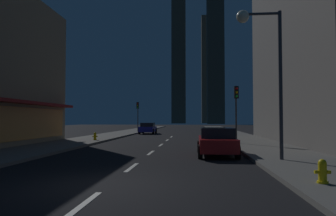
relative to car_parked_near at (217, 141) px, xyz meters
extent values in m
cube|color=black|center=(-3.60, 24.57, -0.79)|extent=(78.00, 136.00, 0.10)
cube|color=#605E59|center=(3.40, 24.57, -0.67)|extent=(4.00, 76.00, 0.15)
cube|color=#605E59|center=(-10.60, 24.57, -0.67)|extent=(4.00, 76.00, 0.15)
cube|color=silver|center=(-3.60, -9.43, -0.73)|extent=(0.16, 2.20, 0.01)
cube|color=silver|center=(-3.60, -4.23, -0.73)|extent=(0.16, 2.20, 0.01)
cube|color=silver|center=(-3.60, 0.97, -0.73)|extent=(0.16, 2.20, 0.01)
cube|color=silver|center=(-3.60, 6.17, -0.73)|extent=(0.16, 2.20, 0.01)
cube|color=silver|center=(-3.60, 11.37, -0.73)|extent=(0.16, 2.20, 0.01)
cube|color=silver|center=(-3.60, 16.57, -0.73)|extent=(0.16, 2.20, 0.01)
cube|color=maroon|center=(-12.20, 0.83, 2.26)|extent=(0.90, 17.93, 0.20)
cube|color=#454133|center=(-8.46, 127.93, 35.00)|extent=(6.52, 6.37, 71.48)
cube|color=brown|center=(5.41, 137.29, 26.10)|extent=(5.62, 7.26, 53.69)
cube|color=#403D30|center=(7.78, 112.66, 35.55)|extent=(6.94, 8.62, 72.57)
cube|color=#B21919|center=(0.00, 0.05, -0.13)|extent=(1.80, 4.20, 0.65)
cube|color=black|center=(0.00, -0.15, 0.43)|extent=(1.64, 2.00, 0.55)
cylinder|color=black|center=(-0.88, 1.45, -0.40)|extent=(0.22, 0.68, 0.68)
cylinder|color=black|center=(0.88, 1.45, -0.40)|extent=(0.22, 0.68, 0.68)
cylinder|color=black|center=(-0.88, -1.35, -0.40)|extent=(0.22, 0.68, 0.68)
cylinder|color=black|center=(0.88, -1.35, -0.40)|extent=(0.22, 0.68, 0.68)
sphere|color=white|center=(-0.55, 2.10, -0.08)|extent=(0.18, 0.18, 0.18)
sphere|color=white|center=(0.55, 2.10, -0.08)|extent=(0.18, 0.18, 0.18)
cube|color=navy|center=(-7.20, 23.43, -0.13)|extent=(1.80, 4.20, 0.65)
cube|color=black|center=(-7.20, 23.23, 0.43)|extent=(1.64, 2.00, 0.55)
cylinder|color=black|center=(-8.08, 24.83, -0.40)|extent=(0.22, 0.68, 0.68)
cylinder|color=black|center=(-6.32, 24.83, -0.40)|extent=(0.22, 0.68, 0.68)
cylinder|color=black|center=(-8.08, 22.03, -0.40)|extent=(0.22, 0.68, 0.68)
cylinder|color=black|center=(-6.32, 22.03, -0.40)|extent=(0.22, 0.68, 0.68)
sphere|color=white|center=(-7.75, 25.48, -0.08)|extent=(0.18, 0.18, 0.18)
sphere|color=white|center=(-6.65, 25.48, -0.08)|extent=(0.18, 0.18, 0.18)
cylinder|color=yellow|center=(2.30, -7.39, -0.32)|extent=(0.22, 0.22, 0.55)
sphere|color=yellow|center=(2.30, -7.39, -0.04)|extent=(0.21, 0.21, 0.21)
cylinder|color=yellow|center=(2.30, -7.39, -0.56)|extent=(0.30, 0.30, 0.06)
cylinder|color=yellow|center=(2.14, -7.39, -0.29)|extent=(0.10, 0.10, 0.10)
cylinder|color=yellow|center=(2.46, -7.39, -0.29)|extent=(0.10, 0.10, 0.10)
cylinder|color=gold|center=(-9.50, 9.04, -0.32)|extent=(0.22, 0.22, 0.55)
sphere|color=gold|center=(-9.50, 9.04, -0.04)|extent=(0.21, 0.21, 0.21)
cylinder|color=gold|center=(-9.50, 9.04, -0.56)|extent=(0.30, 0.30, 0.06)
cylinder|color=gold|center=(-9.66, 9.04, -0.29)|extent=(0.10, 0.10, 0.10)
cylinder|color=gold|center=(-9.34, 9.04, -0.29)|extent=(0.10, 0.10, 0.10)
cylinder|color=#2D2D2D|center=(1.90, 6.61, 1.51)|extent=(0.12, 0.12, 4.20)
cube|color=black|center=(1.90, 6.41, 3.11)|extent=(0.32, 0.24, 0.90)
sphere|color=red|center=(1.90, 6.28, 3.39)|extent=(0.18, 0.18, 0.18)
sphere|color=#F2B20C|center=(1.90, 6.28, 3.11)|extent=(0.18, 0.18, 0.18)
sphere|color=#19D833|center=(1.90, 6.28, 2.83)|extent=(0.18, 0.18, 0.18)
cylinder|color=#2D2D2D|center=(-9.10, 26.45, 1.51)|extent=(0.12, 0.12, 4.20)
cube|color=black|center=(-9.10, 26.25, 3.11)|extent=(0.32, 0.24, 0.90)
sphere|color=red|center=(-9.10, 26.12, 3.39)|extent=(0.18, 0.18, 0.18)
sphere|color=#F2B20C|center=(-9.10, 26.12, 3.11)|extent=(0.18, 0.18, 0.18)
sphere|color=#19D833|center=(-9.10, 26.12, 2.83)|extent=(0.18, 0.18, 0.18)
cylinder|color=#38383D|center=(2.60, -2.43, 2.66)|extent=(0.16, 0.16, 6.50)
cylinder|color=#38383D|center=(1.80, -2.43, 5.81)|extent=(1.60, 0.12, 0.12)
sphere|color=#FCF7CC|center=(1.00, -2.43, 5.71)|extent=(0.56, 0.56, 0.56)
camera|label=1|loc=(-1.16, -16.02, 1.14)|focal=32.55mm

